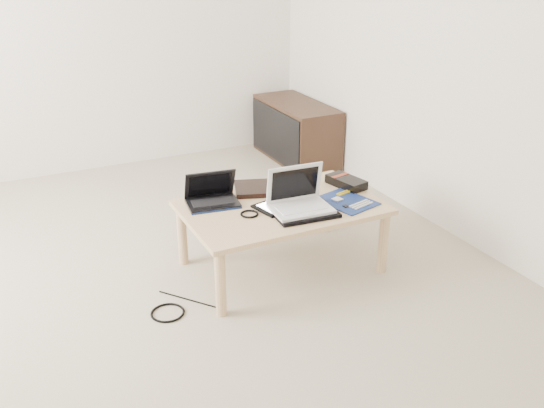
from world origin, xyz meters
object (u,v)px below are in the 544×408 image
coffee_table (282,213)px  netbook (212,197)px  media_cabinet (295,131)px  white_laptop (299,200)px  gpu_box (346,182)px

coffee_table → netbook: size_ratio=3.54×
coffee_table → media_cabinet: media_cabinet is taller
white_laptop → gpu_box: 0.48m
media_cabinet → netbook: netbook is taller
white_laptop → netbook: bearing=141.4°
netbook → gpu_box: size_ratio=1.16×
gpu_box → netbook: bearing=172.1°
media_cabinet → netbook: bearing=-132.4°
coffee_table → white_laptop: 0.17m
media_cabinet → gpu_box: bearing=-107.6°
netbook → white_laptop: (0.39, -0.31, 0.03)m
gpu_box → coffee_table: bearing=-170.5°
white_laptop → gpu_box: (0.43, 0.20, -0.04)m
media_cabinet → gpu_box: (-0.49, -1.56, 0.18)m
coffee_table → netbook: 0.41m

